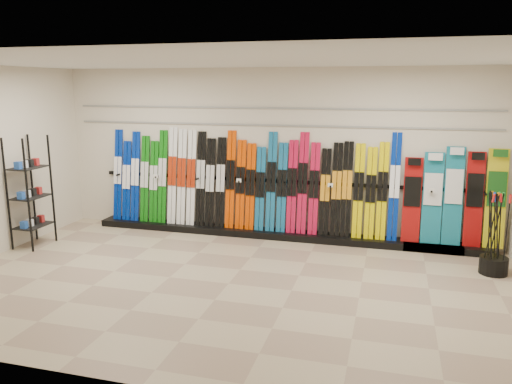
# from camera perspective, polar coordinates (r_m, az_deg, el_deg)

# --- Properties ---
(floor) EXTENTS (8.00, 8.00, 0.00)m
(floor) POSITION_cam_1_polar(r_m,az_deg,el_deg) (7.03, -3.17, -10.41)
(floor) COLOR gray
(floor) RESTS_ON ground
(back_wall) EXTENTS (8.00, 0.00, 8.00)m
(back_wall) POSITION_cam_1_polar(r_m,az_deg,el_deg) (8.98, 1.80, 4.47)
(back_wall) COLOR beige
(back_wall) RESTS_ON floor
(ceiling) EXTENTS (8.00, 8.00, 0.00)m
(ceiling) POSITION_cam_1_polar(r_m,az_deg,el_deg) (6.50, -3.48, 14.82)
(ceiling) COLOR silver
(ceiling) RESTS_ON back_wall
(ski_rack_base) EXTENTS (8.00, 0.40, 0.12)m
(ski_rack_base) POSITION_cam_1_polar(r_m,az_deg,el_deg) (9.02, 2.81, -4.87)
(ski_rack_base) COLOR black
(ski_rack_base) RESTS_ON floor
(skis) EXTENTS (5.37, 0.28, 1.81)m
(skis) POSITION_cam_1_polar(r_m,az_deg,el_deg) (9.05, -1.30, 1.00)
(skis) COLOR #032696
(skis) RESTS_ON ski_rack_base
(snowboards) EXTENTS (1.58, 0.25, 1.60)m
(snowboards) POSITION_cam_1_polar(r_m,az_deg,el_deg) (8.76, 21.71, -0.68)
(snowboards) COLOR #990C0C
(snowboards) RESTS_ON ski_rack_base
(accessory_rack) EXTENTS (0.40, 0.60, 1.87)m
(accessory_rack) POSITION_cam_1_polar(r_m,az_deg,el_deg) (9.20, -24.40, 0.01)
(accessory_rack) COLOR black
(accessory_rack) RESTS_ON floor
(pole_bin) EXTENTS (0.40, 0.40, 0.25)m
(pole_bin) POSITION_cam_1_polar(r_m,az_deg,el_deg) (8.10, 25.50, -7.58)
(pole_bin) COLOR black
(pole_bin) RESTS_ON floor
(ski_poles) EXTENTS (0.30, 0.34, 1.18)m
(ski_poles) POSITION_cam_1_polar(r_m,az_deg,el_deg) (7.97, 25.65, -4.26)
(ski_poles) COLOR black
(ski_poles) RESTS_ON pole_bin
(slatwall_rail_0) EXTENTS (7.60, 0.02, 0.03)m
(slatwall_rail_0) POSITION_cam_1_polar(r_m,az_deg,el_deg) (8.91, 1.79, 7.64)
(slatwall_rail_0) COLOR gray
(slatwall_rail_0) RESTS_ON back_wall
(slatwall_rail_1) EXTENTS (7.60, 0.02, 0.03)m
(slatwall_rail_1) POSITION_cam_1_polar(r_m,az_deg,el_deg) (8.89, 1.81, 9.57)
(slatwall_rail_1) COLOR gray
(slatwall_rail_1) RESTS_ON back_wall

